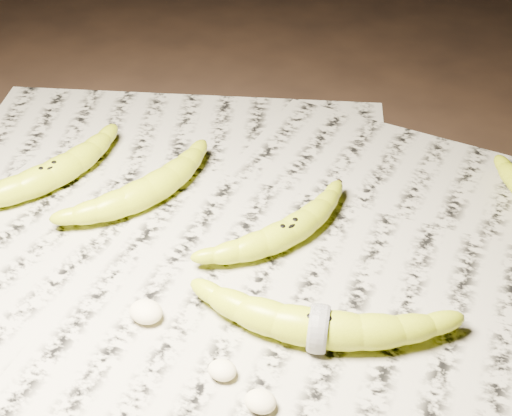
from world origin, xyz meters
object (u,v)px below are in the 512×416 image
(banana_left_b, at_px, (148,188))
(banana_center, at_px, (287,230))
(banana_left_a, at_px, (48,173))
(banana_taped, at_px, (319,326))

(banana_left_b, distance_m, banana_center, 0.18)
(banana_left_a, xyz_separation_m, banana_taped, (0.37, -0.12, 0.00))
(banana_left_a, xyz_separation_m, banana_left_b, (0.13, 0.01, 0.00))
(banana_center, bearing_deg, banana_taped, -117.89)
(banana_center, bearing_deg, banana_left_b, 117.70)
(banana_left_b, xyz_separation_m, banana_taped, (0.25, -0.14, 0.00))
(banana_taped, bearing_deg, banana_left_b, 141.43)
(banana_left_a, height_order, banana_center, banana_left_a)
(banana_center, distance_m, banana_taped, 0.14)
(banana_center, height_order, banana_taped, banana_taped)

